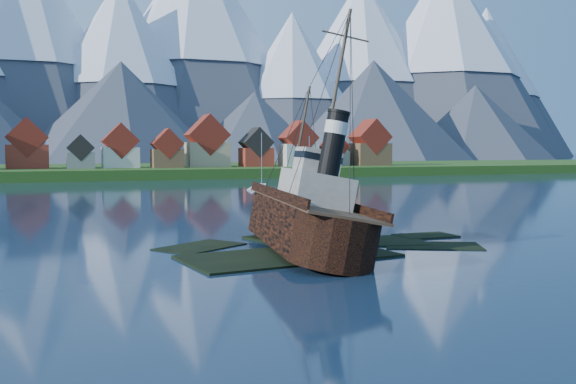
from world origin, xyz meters
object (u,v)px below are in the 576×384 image
object	(u,v)px
sailboat_e	(309,187)
sailboat_f	(262,189)
sailboat_d	(297,192)
tugboat_wreck	(295,217)

from	to	relation	value
sailboat_e	sailboat_f	size ratio (longest dim) A/B	0.96
sailboat_d	sailboat_e	size ratio (longest dim) A/B	0.84
tugboat_wreck	sailboat_d	distance (m)	70.01
sailboat_d	sailboat_e	distance (m)	17.44
tugboat_wreck	sailboat_e	size ratio (longest dim) A/B	2.32
sailboat_e	tugboat_wreck	bearing A→B (deg)	-112.30
sailboat_d	tugboat_wreck	bearing A→B (deg)	-84.00
sailboat_e	sailboat_f	xyz separation A→B (m)	(-12.99, -4.84, 0.04)
tugboat_wreck	sailboat_e	xyz separation A→B (m)	(33.97, 80.35, -2.62)
sailboat_f	sailboat_d	bearing A→B (deg)	-52.06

